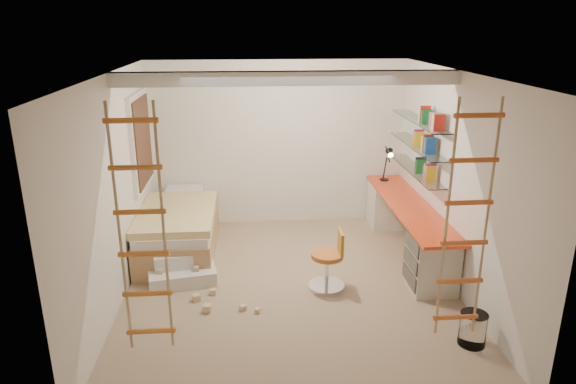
{
  "coord_description": "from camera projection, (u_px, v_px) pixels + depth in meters",
  "views": [
    {
      "loc": [
        -0.48,
        -5.65,
        3.13
      ],
      "look_at": [
        0.0,
        0.3,
        1.15
      ],
      "focal_mm": 32.0,
      "sensor_mm": 36.0,
      "label": 1
    }
  ],
  "objects": [
    {
      "name": "floor",
      "position": [
        290.0,
        287.0,
        6.37
      ],
      "size": [
        4.5,
        4.5,
        0.0
      ],
      "primitive_type": "plane",
      "color": "#967F60",
      "rests_on": "ground"
    },
    {
      "name": "ceiling_beam",
      "position": [
        288.0,
        78.0,
        5.86
      ],
      "size": [
        4.0,
        0.18,
        0.16
      ],
      "primitive_type": "cube",
      "color": "white",
      "rests_on": "ceiling"
    },
    {
      "name": "window_frame",
      "position": [
        140.0,
        141.0,
        7.14
      ],
      "size": [
        0.06,
        1.15,
        1.35
      ],
      "primitive_type": "cube",
      "color": "white",
      "rests_on": "wall_left"
    },
    {
      "name": "window_blind",
      "position": [
        143.0,
        141.0,
        7.15
      ],
      "size": [
        0.02,
        1.0,
        1.2
      ],
      "primitive_type": "cube",
      "color": "#4C2D1E",
      "rests_on": "window_frame"
    },
    {
      "name": "rope_ladder_left",
      "position": [
        142.0,
        233.0,
        4.13
      ],
      "size": [
        0.41,
        0.04,
        2.13
      ],
      "primitive_type": null,
      "color": "orange",
      "rests_on": "ceiling"
    },
    {
      "name": "rope_ladder_right",
      "position": [
        467.0,
        223.0,
        4.34
      ],
      "size": [
        0.41,
        0.04,
        2.13
      ],
      "primitive_type": null,
      "color": "#DB5725",
      "rests_on": "ceiling"
    },
    {
      "name": "waste_bin",
      "position": [
        473.0,
        329.0,
        5.2
      ],
      "size": [
        0.28,
        0.28,
        0.35
      ],
      "primitive_type": "cylinder",
      "color": "white",
      "rests_on": "floor"
    },
    {
      "name": "desk",
      "position": [
        407.0,
        227.0,
        7.19
      ],
      "size": [
        0.56,
        2.8,
        0.75
      ],
      "color": "#EB421B",
      "rests_on": "floor"
    },
    {
      "name": "shelves",
      "position": [
        417.0,
        146.0,
        7.11
      ],
      "size": [
        0.25,
        1.8,
        0.71
      ],
      "color": "white",
      "rests_on": "wall_right"
    },
    {
      "name": "bed",
      "position": [
        179.0,
        229.0,
        7.31
      ],
      "size": [
        1.02,
        2.0,
        0.69
      ],
      "color": "#AD7F51",
      "rests_on": "floor"
    },
    {
      "name": "task_lamp",
      "position": [
        388.0,
        159.0,
        7.86
      ],
      "size": [
        0.14,
        0.36,
        0.57
      ],
      "color": "black",
      "rests_on": "desk"
    },
    {
      "name": "swivel_chair",
      "position": [
        329.0,
        267.0,
        6.27
      ],
      "size": [
        0.46,
        0.46,
        0.76
      ],
      "color": "#BD6624",
      "rests_on": "floor"
    },
    {
      "name": "play_platform",
      "position": [
        180.0,
        269.0,
        6.54
      ],
      "size": [
        0.92,
        0.77,
        0.36
      ],
      "color": "silver",
      "rests_on": "floor"
    },
    {
      "name": "toy_blocks",
      "position": [
        198.0,
        274.0,
        6.22
      ],
      "size": [
        1.24,
        1.06,
        0.63
      ],
      "color": "#CCB284",
      "rests_on": "floor"
    },
    {
      "name": "books",
      "position": [
        418.0,
        134.0,
        7.05
      ],
      "size": [
        0.14,
        0.7,
        0.92
      ],
      "color": "yellow",
      "rests_on": "shelves"
    }
  ]
}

